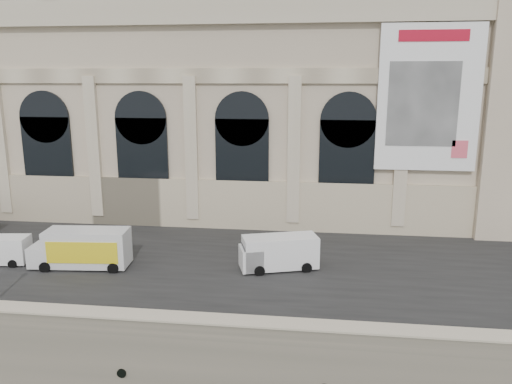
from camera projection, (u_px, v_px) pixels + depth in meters
The scene contains 6 objects.
quay at pixel (212, 220), 64.00m from camera, with size 160.00×70.00×6.00m, color gray.
street at pixel (160, 253), 43.01m from camera, with size 160.00×24.00×0.06m, color #2D2D2D.
parapet at pixel (91, 320), 29.92m from camera, with size 160.00×1.40×1.21m.
museum at pixel (150, 88), 56.99m from camera, with size 69.00×18.70×29.10m.
van_c at pixel (275, 253), 39.18m from camera, with size 6.46×3.99×2.70m.
box_truck at pixel (82, 249), 39.58m from camera, with size 7.91×3.30×3.11m.
Camera 1 is at (13.26, -25.41, 20.79)m, focal length 35.00 mm.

